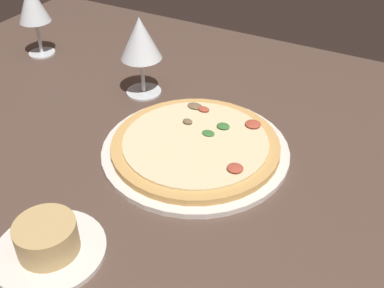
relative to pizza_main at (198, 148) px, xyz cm
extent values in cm
cube|color=brown|center=(0.47, 3.39, -3.21)|extent=(150.00, 110.00, 4.00)
cylinder|color=silver|center=(0.02, 0.05, -0.71)|extent=(32.66, 32.66, 1.00)
cylinder|color=tan|center=(0.02, 0.05, 0.39)|extent=(29.30, 29.30, 1.20)
cylinder|color=beige|center=(0.02, 0.05, 1.19)|extent=(25.29, 25.29, 0.40)
ellipsoid|color=#AD4733|center=(-6.49, -8.87, 1.74)|extent=(2.87, 2.75, 0.70)
ellipsoid|color=#AD4733|center=(-8.78, 4.05, 1.77)|extent=(2.64, 2.53, 0.74)
ellipsoid|color=#387033|center=(-0.61, -2.70, 1.61)|extent=(2.31, 1.78, 0.43)
ellipsoid|color=#AD4733|center=(3.60, -9.11, 1.73)|extent=(2.21, 1.63, 0.68)
ellipsoid|color=brown|center=(5.66, -9.44, 1.66)|extent=(2.94, 2.13, 0.54)
ellipsoid|color=brown|center=(4.23, -3.98, 1.78)|extent=(1.83, 1.37, 0.78)
ellipsoid|color=#387033|center=(-2.04, -5.80, 1.71)|extent=(2.36, 1.99, 0.62)
cylinder|color=silver|center=(7.28, 29.42, -0.81)|extent=(15.32, 15.32, 0.80)
cylinder|color=tan|center=(7.28, 29.42, 1.89)|extent=(8.36, 8.36, 4.59)
cylinder|color=silver|center=(51.72, -16.98, -1.01)|extent=(6.27, 6.27, 0.40)
cylinder|color=silver|center=(51.72, -16.98, 3.12)|extent=(0.80, 0.80, 7.85)
cone|color=silver|center=(51.72, -16.98, 11.49)|extent=(7.38, 7.38, 8.88)
cylinder|color=silver|center=(19.79, -13.09, -1.01)|extent=(7.34, 7.34, 0.40)
cylinder|color=silver|center=(19.79, -13.09, 3.02)|extent=(0.80, 0.80, 7.65)
cone|color=silver|center=(19.79, -13.09, 11.10)|extent=(8.32, 8.32, 8.51)
cone|color=#5B0F19|center=(19.79, -13.09, 8.28)|extent=(2.51, 2.51, 2.85)
camera|label=1|loc=(-30.21, 58.03, 49.17)|focal=44.12mm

